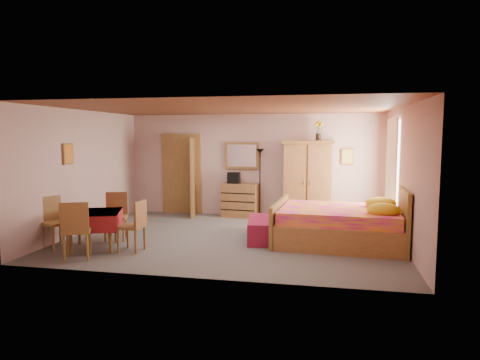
% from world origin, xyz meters
% --- Properties ---
extents(floor, '(6.50, 6.50, 0.00)m').
position_xyz_m(floor, '(0.00, 0.00, 0.00)').
color(floor, slate).
rests_on(floor, ground).
extents(ceiling, '(6.50, 6.50, 0.00)m').
position_xyz_m(ceiling, '(0.00, 0.00, 2.60)').
color(ceiling, brown).
rests_on(ceiling, wall_back).
extents(wall_back, '(6.50, 0.10, 2.60)m').
position_xyz_m(wall_back, '(0.00, 2.50, 1.30)').
color(wall_back, tan).
rests_on(wall_back, floor).
extents(wall_front, '(6.50, 0.10, 2.60)m').
position_xyz_m(wall_front, '(0.00, -2.50, 1.30)').
color(wall_front, tan).
rests_on(wall_front, floor).
extents(wall_left, '(0.10, 5.00, 2.60)m').
position_xyz_m(wall_left, '(-3.25, 0.00, 1.30)').
color(wall_left, tan).
rests_on(wall_left, floor).
extents(wall_right, '(0.10, 5.00, 2.60)m').
position_xyz_m(wall_right, '(3.25, 0.00, 1.30)').
color(wall_right, tan).
rests_on(wall_right, floor).
extents(doorway, '(1.06, 0.12, 2.15)m').
position_xyz_m(doorway, '(-1.90, 2.47, 1.02)').
color(doorway, '#9E6B35').
rests_on(doorway, floor).
extents(window, '(0.08, 1.40, 1.95)m').
position_xyz_m(window, '(3.21, 1.20, 1.45)').
color(window, white).
rests_on(window, wall_right).
extents(picture_left, '(0.04, 0.32, 0.42)m').
position_xyz_m(picture_left, '(-3.22, -0.60, 1.70)').
color(picture_left, orange).
rests_on(picture_left, wall_left).
extents(picture_back, '(0.30, 0.04, 0.40)m').
position_xyz_m(picture_back, '(2.35, 2.47, 1.55)').
color(picture_back, '#D8BF59').
rests_on(picture_back, wall_back).
extents(chest_of_drawers, '(0.93, 0.52, 0.85)m').
position_xyz_m(chest_of_drawers, '(-0.28, 2.25, 0.43)').
color(chest_of_drawers, '#945E32').
rests_on(chest_of_drawers, floor).
extents(wall_mirror, '(0.87, 0.06, 0.68)m').
position_xyz_m(wall_mirror, '(-0.28, 2.46, 1.55)').
color(wall_mirror, white).
rests_on(wall_mirror, wall_back).
extents(stereo, '(0.31, 0.23, 0.28)m').
position_xyz_m(stereo, '(-0.45, 2.28, 0.99)').
color(stereo, black).
rests_on(stereo, chest_of_drawers).
extents(floor_lamp, '(0.22, 0.22, 1.73)m').
position_xyz_m(floor_lamp, '(0.21, 2.30, 0.87)').
color(floor_lamp, black).
rests_on(floor_lamp, floor).
extents(wardrobe, '(1.25, 0.66, 1.94)m').
position_xyz_m(wardrobe, '(1.41, 2.17, 0.97)').
color(wardrobe, '#AA6C39').
rests_on(wardrobe, floor).
extents(sunflower_vase, '(0.19, 0.19, 0.47)m').
position_xyz_m(sunflower_vase, '(1.65, 2.18, 2.18)').
color(sunflower_vase, yellow).
rests_on(sunflower_vase, wardrobe).
extents(bed, '(2.53, 2.05, 1.12)m').
position_xyz_m(bed, '(2.09, 0.01, 0.56)').
color(bed, '#E11599').
rests_on(bed, floor).
extents(bench, '(0.62, 1.31, 0.42)m').
position_xyz_m(bench, '(0.59, -0.04, 0.21)').
color(bench, maroon).
rests_on(bench, floor).
extents(dining_table, '(1.19, 1.19, 0.68)m').
position_xyz_m(dining_table, '(-2.31, -1.28, 0.34)').
color(dining_table, maroon).
rests_on(dining_table, floor).
extents(chair_south, '(0.59, 0.59, 0.98)m').
position_xyz_m(chair_south, '(-2.25, -1.93, 0.49)').
color(chair_south, olive).
rests_on(chair_south, floor).
extents(chair_north, '(0.53, 0.53, 0.93)m').
position_xyz_m(chair_north, '(-2.23, -0.61, 0.47)').
color(chair_north, '#A86838').
rests_on(chair_north, floor).
extents(chair_west, '(0.56, 0.56, 0.94)m').
position_xyz_m(chair_west, '(-3.03, -1.34, 0.47)').
color(chair_west, '#A97839').
rests_on(chair_west, floor).
extents(chair_east, '(0.44, 0.44, 0.92)m').
position_xyz_m(chair_east, '(-1.56, -1.32, 0.46)').
color(chair_east, '#935E32').
rests_on(chair_east, floor).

